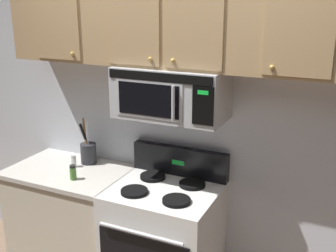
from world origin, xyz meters
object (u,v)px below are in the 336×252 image
(stove_range, at_px, (164,242))
(spice_jar, at_px, (73,172))
(over_range_microwave, at_px, (171,93))
(salt_shaker, at_px, (74,161))
(utensil_crock_charcoal, at_px, (88,152))

(stove_range, height_order, spice_jar, stove_range)
(over_range_microwave, height_order, salt_shaker, over_range_microwave)
(over_range_microwave, distance_m, spice_jar, 0.96)
(spice_jar, bearing_deg, over_range_microwave, 20.43)
(over_range_microwave, height_order, utensil_crock_charcoal, over_range_microwave)
(utensil_crock_charcoal, bearing_deg, spice_jar, -74.52)
(stove_range, xyz_separation_m, spice_jar, (-0.68, -0.14, 0.49))
(over_range_microwave, bearing_deg, utensil_crock_charcoal, 175.27)
(over_range_microwave, xyz_separation_m, spice_jar, (-0.68, -0.25, -0.62))
(stove_range, relative_size, spice_jar, 9.90)
(over_range_microwave, distance_m, salt_shaker, 1.04)
(stove_range, relative_size, salt_shaker, 11.48)
(stove_range, relative_size, over_range_microwave, 1.47)
(salt_shaker, xyz_separation_m, spice_jar, (0.15, -0.20, 0.01))
(stove_range, bearing_deg, spice_jar, -168.57)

